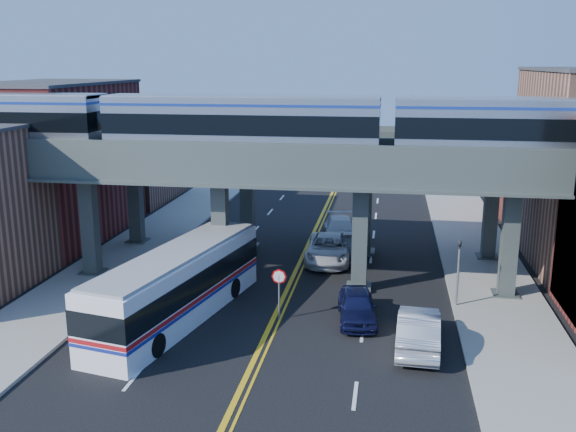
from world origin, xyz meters
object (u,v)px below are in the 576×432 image
object	(u,v)px
car_lane_b	(354,248)
car_lane_c	(329,249)
car_lane_a	(357,306)
car_parked_curb	(418,330)
transit_bus	(178,286)
stop_sign	(279,286)
transit_train	(242,124)
traffic_signal	(459,266)
car_lane_d	(340,230)

from	to	relation	value
car_lane_b	car_lane_c	bearing A→B (deg)	-159.08
car_lane_a	car_parked_curb	world-z (taller)	car_parked_curb
transit_bus	car_lane_a	bearing A→B (deg)	-71.17
stop_sign	car_lane_b	xyz separation A→B (m)	(3.12, 10.68, -0.99)
transit_train	car_parked_curb	xyz separation A→B (m)	(9.68, -7.26, -8.37)
car_lane_a	car_lane_b	distance (m)	10.27
transit_bus	traffic_signal	bearing A→B (deg)	-63.48
transit_bus	car_lane_b	world-z (taller)	transit_bus
transit_bus	car_lane_b	size ratio (longest dim) A/B	2.86
transit_bus	car_lane_c	size ratio (longest dim) A/B	2.21
car_lane_a	car_lane_c	size ratio (longest dim) A/B	0.75
stop_sign	car_lane_a	bearing A→B (deg)	6.44
car_lane_c	car_parked_curb	size ratio (longest dim) A/B	1.13
stop_sign	car_lane_d	size ratio (longest dim) A/B	0.46
car_lane_a	car_parked_curb	size ratio (longest dim) A/B	0.85
transit_bus	car_parked_curb	xyz separation A→B (m)	(11.74, -1.60, -0.84)
car_lane_a	stop_sign	bearing A→B (deg)	179.59
traffic_signal	transit_train	bearing A→B (deg)	170.42
transit_train	car_lane_c	xyz separation A→B (m)	(4.44, 4.98, -8.41)
car_lane_c	car_lane_b	bearing A→B (deg)	21.57
car_lane_d	car_lane_c	bearing A→B (deg)	-101.08
car_parked_curb	car_lane_a	bearing A→B (deg)	-40.24
car_lane_b	car_lane_c	distance (m)	1.76
transit_train	car_lane_a	distance (m)	11.79
car_lane_d	car_lane_b	bearing A→B (deg)	-80.25
stop_sign	car_lane_c	size ratio (longest dim) A/B	0.44
stop_sign	car_lane_b	bearing A→B (deg)	73.72
transit_train	car_lane_a	world-z (taller)	transit_train
car_lane_c	stop_sign	bearing A→B (deg)	-100.35
stop_sign	transit_bus	size ratio (longest dim) A/B	0.20
traffic_signal	car_lane_a	bearing A→B (deg)	-153.07
traffic_signal	transit_bus	xyz separation A→B (m)	(-13.90, -3.67, -0.58)
transit_bus	car_parked_curb	size ratio (longest dim) A/B	2.50
stop_sign	traffic_signal	world-z (taller)	traffic_signal
transit_train	transit_bus	xyz separation A→B (m)	(-2.06, -5.67, -7.53)
transit_train	car_lane_a	bearing A→B (deg)	-33.90
car_lane_a	car_lane_c	xyz separation A→B (m)	(-2.35, 9.55, 0.07)
traffic_signal	car_lane_b	distance (m)	9.73
transit_train	car_lane_c	size ratio (longest dim) A/B	7.77
traffic_signal	car_lane_b	world-z (taller)	traffic_signal
car_lane_d	transit_train	bearing A→B (deg)	-122.78
transit_bus	car_lane_b	distance (m)	13.98
traffic_signal	car_parked_curb	world-z (taller)	traffic_signal
car_parked_curb	transit_bus	bearing A→B (deg)	-4.95
transit_bus	car_lane_d	size ratio (longest dim) A/B	2.35
transit_train	transit_bus	size ratio (longest dim) A/B	3.52
transit_train	car_parked_curb	size ratio (longest dim) A/B	8.79
traffic_signal	car_lane_b	size ratio (longest dim) A/B	0.88
car_lane_c	car_lane_d	size ratio (longest dim) A/B	1.06
stop_sign	car_lane_c	xyz separation A→B (m)	(1.50, 9.98, -0.92)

